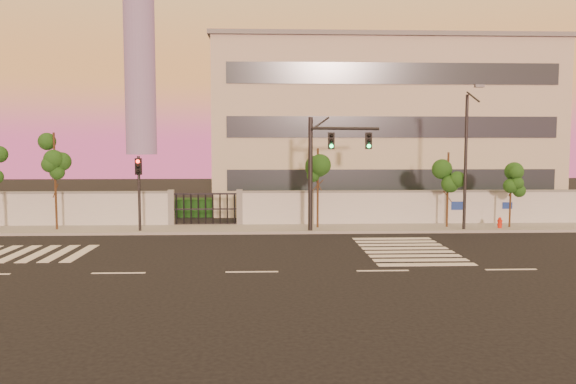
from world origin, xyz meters
The scene contains 15 objects.
ground centered at (0.00, 0.00, 0.00)m, with size 120.00×120.00×0.00m, color black.
sidewalk centered at (0.00, 10.50, 0.07)m, with size 60.00×3.00×0.15m, color gray.
perimeter_wall centered at (0.10, 12.00, 1.07)m, with size 60.00×0.36×2.20m.
hedge_row centered at (1.17, 14.74, 0.82)m, with size 41.00×4.25×1.80m.
institutional_building centered at (9.00, 21.99, 6.16)m, with size 24.40×12.40×12.25m.
distant_skyscraper centered at (-65.00, 280.00, 61.98)m, with size 16.00×16.00×118.00m.
road_markings centered at (-1.58, 3.76, 0.01)m, with size 57.00×7.62×0.02m.
street_tree_c centered at (-11.03, 10.36, 4.04)m, with size 1.48×1.18×5.49m.
street_tree_d centered at (3.50, 10.53, 3.41)m, with size 1.50×1.20×4.63m.
street_tree_e centered at (10.92, 10.46, 3.24)m, with size 1.42×1.13×4.40m.
street_tree_f centered at (14.47, 10.24, 2.64)m, with size 1.31×1.04×3.58m.
traffic_signal_main centered at (3.77, 9.37, 3.99)m, with size 3.95×1.13×6.31m.
traffic_signal_secondary centered at (-6.32, 9.60, 2.67)m, with size 0.33×0.33×4.21m.
streetlight_east centered at (11.54, 9.32, 4.27)m, with size 0.47×1.90×7.90m.
fire_hydrant centered at (13.71, 9.82, 0.38)m, with size 0.30×0.28×0.75m.
Camera 1 is at (0.52, -20.97, 4.79)m, focal length 35.00 mm.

